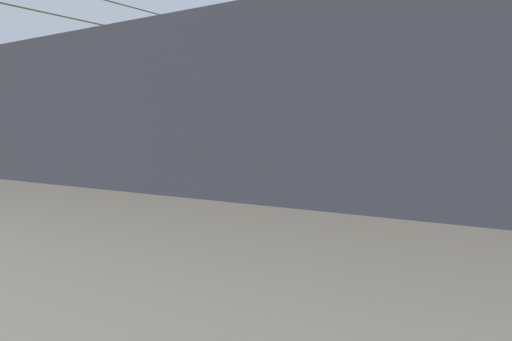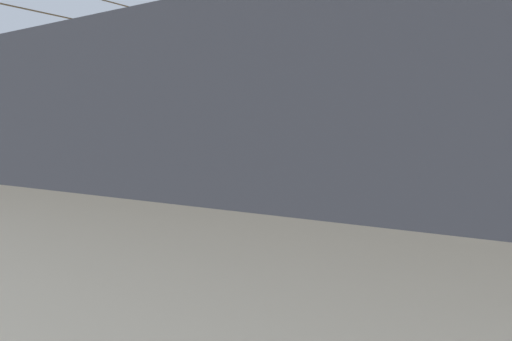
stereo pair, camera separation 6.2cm
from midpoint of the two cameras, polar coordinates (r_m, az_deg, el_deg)
The scene contains 14 objects.
ground_plane at distance 12.48m, azimuth 5.61°, elevation -11.14°, with size 400.00×400.00×0.00m, color #565659.
platform_slab at distance 11.09m, azimuth 27.07°, elevation -12.81°, with size 120.00×7.60×0.30m, color gray.
track_near at distance 13.30m, azimuth -0.70°, elevation -9.84°, with size 120.00×3.00×0.28m.
track_far at distance 16.70m, azimuth -15.35°, elevation -7.04°, with size 120.00×3.00×0.28m.
train_near_platform at distance 27.15m, azimuth 18.50°, elevation 1.87°, with size 32.80×2.98×4.27m.
train_far_track at distance 33.13m, azimuth 12.13°, elevation 2.41°, with size 26.05×2.85×4.27m.
catenary_mast_mid at distance 20.61m, azimuth 18.52°, elevation 5.61°, with size 38.14×2.19×7.38m.
catenary_mast_far_side at distance 24.90m, azimuth -1.93°, elevation 6.03°, with size 38.14×2.67×7.73m.
platform_sign at distance 10.77m, azimuth 11.55°, elevation -3.38°, with size 0.70×0.08×2.18m.
passenger_walking at distance 6.81m, azimuth -0.61°, elevation -13.55°, with size 0.53×0.22×1.69m.
handbag_beside_passenger at distance 7.35m, azimuth 2.86°, elevation -18.94°, with size 0.32×0.18×0.39m.
handbag_near_sign at distance 11.43m, azimuth 13.52°, elevation -10.42°, with size 0.32×0.18×0.40m.
potted_plant_platform_edge at distance 16.98m, azimuth 19.23°, elevation -4.48°, with size 0.61×0.61×0.85m.
mountain_right_ridge at distance 239.22m, azimuth -18.23°, elevation 9.47°, with size 136.81×136.81×50.36m, color #515B6B.
Camera 1 is at (-10.57, -5.73, 3.35)m, focal length 34.83 mm.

